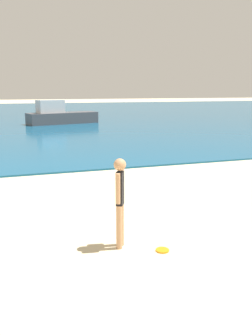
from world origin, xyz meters
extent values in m
cube|color=#14567F|center=(0.00, 40.68, 0.03)|extent=(160.00, 60.00, 0.06)
cylinder|color=tan|center=(-1.51, 4.96, 0.38)|extent=(0.10, 0.10, 0.75)
cylinder|color=tan|center=(-1.44, 5.07, 0.38)|extent=(0.10, 0.10, 0.75)
cube|color=black|center=(-1.47, 5.02, 1.03)|extent=(0.18, 0.20, 0.56)
sphere|color=tan|center=(-1.47, 5.02, 1.43)|extent=(0.20, 0.20, 0.20)
cylinder|color=tan|center=(-1.54, 4.90, 1.06)|extent=(0.08, 0.08, 0.50)
cylinder|color=tan|center=(-1.40, 5.14, 1.06)|extent=(0.08, 0.08, 0.50)
cylinder|color=orange|center=(-0.86, 4.64, 0.01)|extent=(0.22, 0.22, 0.03)
cube|color=#4C4C51|center=(0.71, 27.00, 0.48)|extent=(5.56, 2.94, 0.85)
cube|color=silver|center=(-0.22, 26.77, 1.39)|extent=(2.14, 1.62, 0.96)
camera|label=1|loc=(-3.10, -0.26, 2.62)|focal=37.34mm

